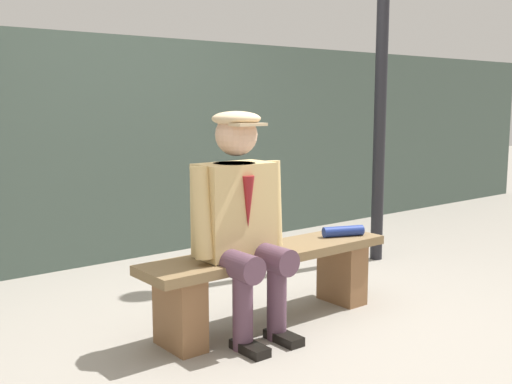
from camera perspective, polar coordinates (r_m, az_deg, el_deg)
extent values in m
plane|color=gray|center=(3.79, 1.23, -11.87)|extent=(30.00, 30.00, 0.00)
cube|color=brown|center=(3.67, 1.26, -5.69)|extent=(1.63, 0.36, 0.05)
cube|color=brown|center=(4.14, 7.92, -7.34)|extent=(0.16, 0.31, 0.39)
cube|color=brown|center=(3.38, -7.01, -10.93)|extent=(0.16, 0.31, 0.39)
cube|color=tan|center=(3.45, -1.99, -1.63)|extent=(0.43, 0.24, 0.52)
cylinder|color=#1E2338|center=(3.42, -2.01, 2.19)|extent=(0.24, 0.24, 0.06)
cone|color=maroon|center=(3.34, -0.73, -0.95)|extent=(0.07, 0.07, 0.29)
sphere|color=#DBAD8C|center=(3.39, -1.83, 5.30)|extent=(0.23, 0.23, 0.23)
ellipsoid|color=#CDB188|center=(3.38, -1.83, 6.77)|extent=(0.27, 0.27, 0.08)
cube|color=#CDB188|center=(3.30, -0.73, 6.23)|extent=(0.19, 0.10, 0.02)
cylinder|color=#593C4E|center=(3.49, 0.72, -5.89)|extent=(0.15, 0.44, 0.15)
cylinder|color=#593C4E|center=(3.47, 1.92, -9.87)|extent=(0.11, 0.11, 0.45)
cube|color=black|center=(3.49, 2.56, -13.24)|extent=(0.10, 0.24, 0.05)
cylinder|color=tan|center=(3.57, 1.55, -1.04)|extent=(0.11, 0.13, 0.50)
cylinder|color=#593C4E|center=(3.35, -2.43, -6.51)|extent=(0.15, 0.44, 0.15)
cylinder|color=#593C4E|center=(3.33, -1.23, -10.67)|extent=(0.11, 0.11, 0.45)
cube|color=black|center=(3.35, -0.57, -14.18)|extent=(0.10, 0.24, 0.05)
cylinder|color=tan|center=(3.28, -5.01, -1.91)|extent=(0.10, 0.14, 0.50)
cylinder|color=navy|center=(4.03, 8.04, -3.60)|extent=(0.28, 0.16, 0.07)
cube|color=#43534A|center=(5.27, -12.87, 3.87)|extent=(12.00, 0.24, 1.84)
cylinder|color=black|center=(5.17, 11.47, 11.09)|extent=(0.10, 0.10, 3.14)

